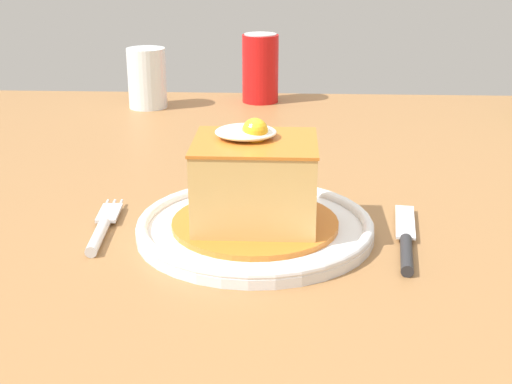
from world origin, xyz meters
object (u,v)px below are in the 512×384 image
Objects in this scene: main_plate at (255,226)px; fork at (102,229)px; drinking_glass at (147,82)px; knife at (406,244)px; soda_can at (260,68)px.

fork is at bearing -177.64° from main_plate.
knife is at bearing -57.63° from drinking_glass.
main_plate is 0.60m from drinking_glass.
soda_can reaches higher than knife.
drinking_glass is (-0.20, -0.05, -0.02)m from soda_can.
knife is (0.31, -0.02, 0.00)m from fork.
soda_can is at bearing 91.95° from main_plate.
soda_can is (-0.02, 0.61, 0.05)m from main_plate.
drinking_glass is at bearing 95.99° from fork.
soda_can is 1.18× the size of drinking_glass.
knife is at bearing -11.47° from main_plate.
drinking_glass reaches higher than fork.
knife is 0.69m from drinking_glass.
main_plate is 0.16m from knife.
soda_can is at bearing 15.10° from drinking_glass.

